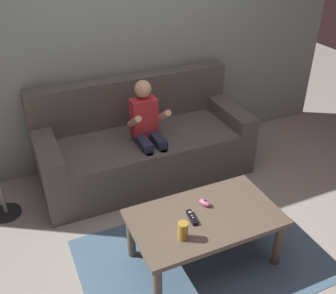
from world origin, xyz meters
The scene contains 9 objects.
ground_plane centered at (0.00, 0.00, 0.00)m, with size 9.25×9.25×0.00m, color #9E998E.
wall_back centered at (0.00, 1.57, 1.25)m, with size 4.62×0.05×2.50m, color gray.
couch centered at (0.06, 1.18, 0.30)m, with size 1.90×0.80×0.87m.
person_seated_on_couch centered at (0.04, 1.00, 0.56)m, with size 0.31×0.39×0.97m.
coffee_table centered at (0.04, -0.04, 0.35)m, with size 1.01×0.59×0.41m.
area_rug centered at (0.04, -0.04, 0.00)m, with size 1.72×1.14×0.01m, color slate.
game_remote_black_near_edge centered at (-0.05, -0.03, 0.42)m, with size 0.05×0.14×0.03m.
nunchuk_pink centered at (0.09, 0.06, 0.43)m, with size 0.07×0.10×0.05m.
soda_can centered at (-0.19, -0.16, 0.47)m, with size 0.07×0.07×0.12m, color #B78C2D.
Camera 1 is at (-1.00, -1.75, 2.16)m, focal length 41.59 mm.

